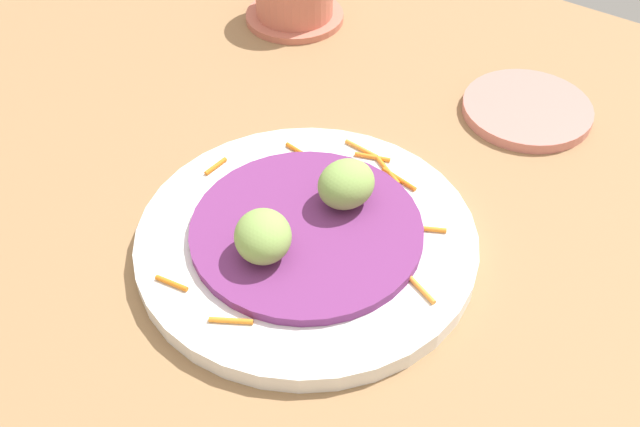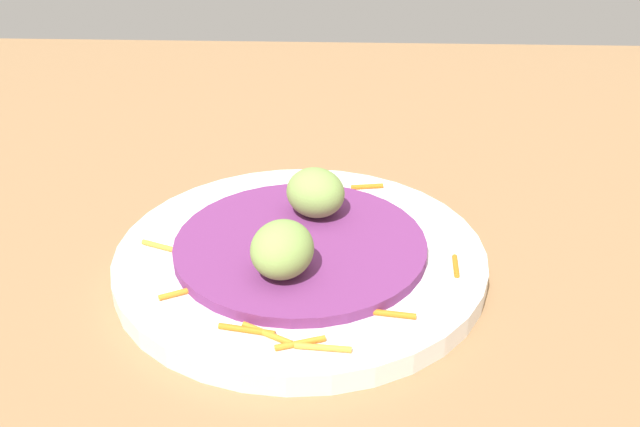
% 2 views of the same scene
% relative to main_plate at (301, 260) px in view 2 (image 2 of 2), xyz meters
% --- Properties ---
extents(table_surface, '(1.10, 1.10, 0.02)m').
position_rel_main_plate_xyz_m(table_surface, '(-0.02, -0.04, -0.02)').
color(table_surface, '#936D47').
rests_on(table_surface, ground).
extents(main_plate, '(0.28, 0.28, 0.02)m').
position_rel_main_plate_xyz_m(main_plate, '(0.00, 0.00, 0.00)').
color(main_plate, white).
rests_on(main_plate, table_surface).
extents(cabbage_bed, '(0.19, 0.19, 0.01)m').
position_rel_main_plate_xyz_m(cabbage_bed, '(0.00, -0.00, 0.01)').
color(cabbage_bed, '#702D6B').
rests_on(cabbage_bed, main_plate).
extents(carrot_garnish, '(0.24, 0.23, 0.00)m').
position_rel_main_plate_xyz_m(carrot_garnish, '(-0.00, 0.04, 0.01)').
color(carrot_garnish, orange).
rests_on(carrot_garnish, main_plate).
extents(guac_scoop_left, '(0.06, 0.07, 0.04)m').
position_rel_main_plate_xyz_m(guac_scoop_left, '(-0.01, -0.04, 0.04)').
color(guac_scoop_left, '#84A851').
rests_on(guac_scoop_left, cabbage_bed).
extents(guac_scoop_center, '(0.05, 0.06, 0.04)m').
position_rel_main_plate_xyz_m(guac_scoop_center, '(0.01, 0.04, 0.04)').
color(guac_scoop_center, '#84A851').
rests_on(guac_scoop_center, cabbage_bed).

